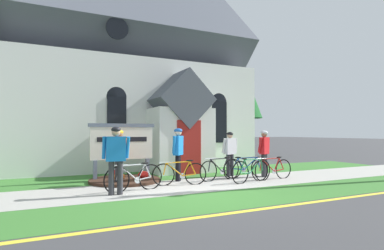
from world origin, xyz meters
The scene contains 20 objects.
ground centered at (0.00, 4.00, 0.00)m, with size 140.00×140.00×0.00m, color #3D3D3F.
sidewalk_slab centered at (-1.07, 1.44, 0.01)m, with size 32.00×2.41×0.01m, color #A8A59E.
grass_verge centered at (-1.07, -0.74, 0.00)m, with size 32.00×1.96×0.01m, color #38722D.
church_lawn centered at (-1.07, 3.98, 0.00)m, with size 24.00×2.68×0.01m, color #38722D.
curb_paint_stripe centered at (-1.07, -1.87, 0.00)m, with size 28.00×0.16×0.01m, color yellow.
church_building centered at (-1.39, 9.77, 4.46)m, with size 14.08×11.23×12.12m.
church_sign centered at (-1.29, 3.40, 1.27)m, with size 2.24×0.13×1.93m.
flower_bed centered at (-1.28, 3.02, 0.08)m, with size 2.31×2.31×0.34m.
bicycle_green centered at (2.92, 2.13, 0.36)m, with size 1.76×0.29×0.77m.
bicycle_black centered at (0.09, 1.65, 0.36)m, with size 1.65×0.48×0.80m.
bicycle_red centered at (1.70, 1.91, 0.37)m, with size 1.70×0.31×0.81m.
bicycle_blue centered at (-1.45, 1.27, 0.38)m, with size 1.74×0.33×0.80m.
bicycle_silver centered at (2.39, 1.10, 0.38)m, with size 1.77×0.36×0.83m.
bicycle_white centered at (3.41, 1.30, 0.36)m, with size 1.74×0.09×0.80m.
cyclist_in_orange_jersey centered at (2.53, 2.60, 0.96)m, with size 0.65×0.31×1.65m.
cyclist_in_green_jersey centered at (0.34, 2.37, 1.05)m, with size 0.55×0.53×1.76m.
cyclist_in_yellow_jersey centered at (-1.59, 2.51, 1.01)m, with size 0.39×0.72×1.71m.
cyclist_in_white_jersey centered at (-2.03, 0.97, 1.06)m, with size 0.68×0.36×1.78m.
cyclist_in_red_jersey centered at (3.57, 1.92, 0.99)m, with size 0.63×0.41×1.69m.
roadside_conifer centered at (7.50, 10.33, 5.43)m, with size 4.23×4.23×8.35m.
Camera 1 is at (-3.80, -7.26, 1.64)m, focal length 29.37 mm.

